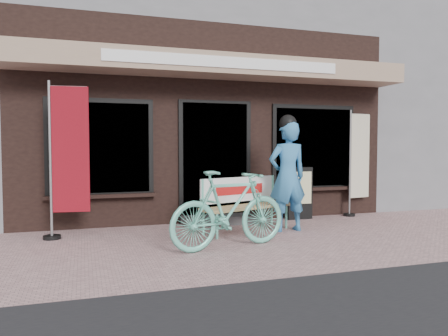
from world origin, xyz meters
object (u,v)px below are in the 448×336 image
object	(u,v)px
bicycle	(230,209)
nobori_red	(67,158)
person	(287,174)
bench	(243,200)
nobori_cream	(358,161)
menu_stand	(300,193)

from	to	relation	value
bicycle	nobori_red	xyz separation A→B (m)	(-2.10, 1.33, 0.68)
person	bicycle	distance (m)	1.59
bicycle	nobori_red	bearing A→B (deg)	45.56
bench	nobori_cream	size ratio (longest dim) A/B	0.79
bench	bicycle	bearing A→B (deg)	-137.58
bench	menu_stand	bearing A→B (deg)	8.32
person	nobori_cream	world-z (taller)	nobori_cream
person	bench	bearing A→B (deg)	159.86
bench	menu_stand	world-z (taller)	menu_stand
bicycle	nobori_red	size ratio (longest dim) A/B	0.75
person	menu_stand	xyz separation A→B (m)	(0.72, 0.94, -0.42)
bicycle	nobori_cream	size ratio (longest dim) A/B	0.85
person	menu_stand	world-z (taller)	person
bench	menu_stand	xyz separation A→B (m)	(1.40, 0.71, -0.01)
nobori_red	menu_stand	distance (m)	4.18
person	bicycle	xyz separation A→B (m)	(-1.28, -0.85, -0.40)
bicycle	menu_stand	bearing A→B (deg)	-60.33
nobori_cream	bench	bearing A→B (deg)	-173.24
bench	person	distance (m)	0.83
bench	nobori_cream	distance (m)	2.88
person	nobori_cream	size ratio (longest dim) A/B	0.91
bench	nobori_red	xyz separation A→B (m)	(-2.70, 0.25, 0.70)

